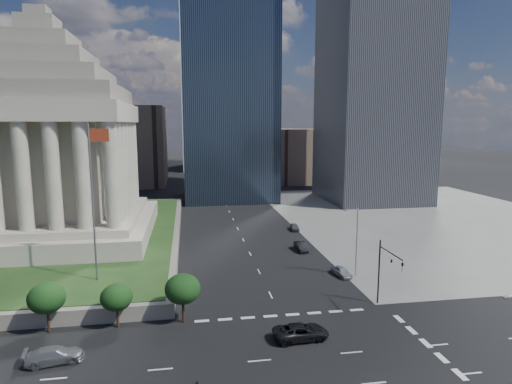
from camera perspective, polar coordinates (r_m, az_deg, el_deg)
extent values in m
plane|color=black|center=(133.36, -4.68, -0.40)|extent=(500.00, 500.00, 0.00)
cube|color=slate|center=(109.27, 22.02, -3.11)|extent=(68.00, 90.00, 0.03)
cylinder|color=slate|center=(57.29, -20.95, -1.44)|extent=(0.24, 0.24, 20.00)
cube|color=maroon|center=(56.22, -20.23, 7.14)|extent=(2.40, 0.05, 1.60)
cube|color=black|center=(127.05, -3.75, 12.72)|extent=(26.00, 26.00, 60.00)
cube|color=black|center=(130.48, 15.73, 21.20)|extent=(26.00, 28.00, 100.00)
cube|color=brown|center=(167.02, 5.50, 4.94)|extent=(20.00, 30.00, 20.00)
cube|color=brown|center=(162.59, -16.26, 5.92)|extent=(24.00, 30.00, 28.00)
cylinder|color=black|center=(54.83, 16.07, -10.18)|extent=(0.18, 0.18, 8.00)
cylinder|color=black|center=(51.52, 17.53, -7.76)|extent=(0.14, 5.50, 0.14)
cube|color=black|center=(49.44, 18.92, -9.52)|extent=(0.30, 0.30, 1.10)
cube|color=slate|center=(35.44, 30.46, -12.05)|extent=(0.50, 0.22, 0.14)
cylinder|color=slate|center=(63.21, 13.26, -6.56)|extent=(0.16, 0.16, 10.00)
cylinder|color=slate|center=(61.78, 12.65, -2.32)|extent=(1.80, 0.12, 0.12)
cube|color=slate|center=(61.47, 11.87, -2.44)|extent=(0.50, 0.22, 0.14)
imported|color=black|center=(46.01, 6.00, -18.06)|extent=(5.85, 2.95, 1.58)
imported|color=slate|center=(45.88, -25.28, -19.06)|extent=(5.42, 2.88, 1.50)
imported|color=#9C9FA4|center=(64.02, 11.34, -10.34)|extent=(4.22, 2.22, 1.37)
imported|color=black|center=(75.16, 6.03, -7.23)|extent=(4.56, 1.59, 1.50)
imported|color=#515458|center=(89.22, 5.17, -4.66)|extent=(1.95, 4.14, 1.37)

